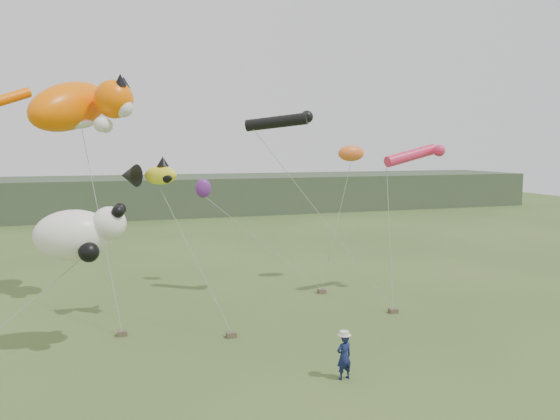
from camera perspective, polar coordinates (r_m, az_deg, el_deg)
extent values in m
plane|color=#385123|center=(18.61, -0.08, -16.36)|extent=(120.00, 120.00, 0.00)
cube|color=#2D3D28|center=(61.74, -13.22, 1.51)|extent=(90.00, 12.00, 4.00)
imported|color=#121943|center=(17.79, 6.71, -14.97)|extent=(0.59, 0.44, 1.46)
cube|color=brown|center=(22.46, -16.18, -12.26)|extent=(0.37, 0.30, 0.19)
cube|color=brown|center=(21.55, -5.11, -12.84)|extent=(0.37, 0.30, 0.19)
cube|color=brown|center=(24.91, 11.74, -10.26)|extent=(0.37, 0.30, 0.19)
cube|color=brown|center=(27.63, 4.40, -8.45)|extent=(0.37, 0.30, 0.19)
ellipsoid|color=#FF6700|center=(26.67, -21.14, 10.08)|extent=(4.83, 5.09, 3.21)
sphere|color=#FF6700|center=(25.73, -16.97, 11.02)|extent=(1.71, 1.71, 1.71)
cone|color=black|center=(25.35, -16.35, 12.94)|extent=(0.53, 0.65, 0.64)
cone|color=black|center=(26.30, -16.00, 12.71)|extent=(0.53, 0.61, 0.61)
sphere|color=white|center=(25.43, -16.06, 10.25)|extent=(0.85, 0.85, 0.85)
ellipsoid|color=white|center=(26.34, -20.68, 8.50)|extent=(1.67, 0.83, 0.52)
sphere|color=white|center=(25.09, -18.17, 8.49)|extent=(0.66, 0.66, 0.66)
sphere|color=white|center=(26.41, -17.76, 8.39)|extent=(0.66, 0.66, 0.66)
cylinder|color=#FF6700|center=(27.68, -26.28, 10.49)|extent=(1.77, 1.29, 1.03)
ellipsoid|color=yellow|center=(22.66, -12.37, 3.56)|extent=(1.54, 1.35, 0.82)
cone|color=black|center=(22.87, -15.50, 3.50)|extent=(1.11, 1.16, 0.92)
cone|color=black|center=(22.65, -12.15, 4.98)|extent=(0.51, 0.51, 0.41)
cone|color=black|center=(22.19, -11.44, 3.26)|extent=(0.54, 0.57, 0.41)
cone|color=black|center=(23.20, -11.74, 3.39)|extent=(0.54, 0.57, 0.41)
cylinder|color=black|center=(25.65, -0.37, 9.17)|extent=(2.77, 2.15, 0.85)
sphere|color=black|center=(25.66, 2.83, 9.70)|extent=(0.59, 0.59, 0.59)
cylinder|color=#DE254F|center=(26.97, 13.49, 5.57)|extent=(2.91, 0.95, 1.11)
sphere|color=#DE254F|center=(27.28, 16.29, 5.98)|extent=(0.56, 0.56, 0.56)
ellipsoid|color=white|center=(20.35, -20.75, -2.46)|extent=(2.67, 1.78, 1.78)
sphere|color=white|center=(19.98, -17.43, -1.35)|extent=(1.19, 1.19, 1.19)
sphere|color=black|center=(19.54, -16.58, -0.17)|extent=(0.44, 0.44, 0.44)
sphere|color=black|center=(20.38, -16.38, 0.10)|extent=(0.44, 0.44, 0.44)
sphere|color=black|center=(19.64, -19.34, -4.19)|extent=(0.69, 0.69, 0.69)
sphere|color=black|center=(20.76, -22.86, -3.49)|extent=(0.69, 0.69, 0.69)
ellipsoid|color=orange|center=(29.00, 7.44, 5.89)|extent=(1.44, 0.84, 0.84)
ellipsoid|color=#62227D|center=(28.70, -8.03, 2.27)|extent=(0.82, 0.55, 1.00)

